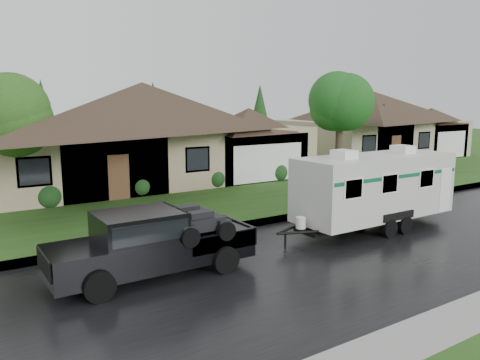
{
  "coord_description": "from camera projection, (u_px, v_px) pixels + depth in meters",
  "views": [
    {
      "loc": [
        -8.16,
        -11.99,
        4.69
      ],
      "look_at": [
        0.93,
        2.0,
        1.86
      ],
      "focal_mm": 35.0,
      "sensor_mm": 36.0,
      "label": 1
    }
  ],
  "objects": [
    {
      "name": "ground",
      "position": [
        250.0,
        248.0,
        15.08
      ],
      "size": [
        140.0,
        140.0,
        0.0
      ],
      "primitive_type": "plane",
      "color": "#1F4A17",
      "rests_on": "ground"
    },
    {
      "name": "road",
      "position": [
        289.0,
        266.0,
        13.43
      ],
      "size": [
        140.0,
        8.0,
        0.01
      ],
      "primitive_type": "cube",
      "color": "black",
      "rests_on": "ground"
    },
    {
      "name": "curb",
      "position": [
        215.0,
        230.0,
        16.93
      ],
      "size": [
        140.0,
        0.5,
        0.15
      ],
      "primitive_type": "cube",
      "color": "gray",
      "rests_on": "ground"
    },
    {
      "name": "lawn",
      "position": [
        107.0,
        180.0,
        27.47
      ],
      "size": [
        140.0,
        26.0,
        0.15
      ],
      "primitive_type": "cube",
      "color": "#1F4A17",
      "rests_on": "ground"
    },
    {
      "name": "house_main",
      "position": [
        149.0,
        120.0,
        27.16
      ],
      "size": [
        19.44,
        10.8,
        6.9
      ],
      "color": "gray",
      "rests_on": "lawn"
    },
    {
      "name": "house_neighbor",
      "position": [
        376.0,
        118.0,
        38.34
      ],
      "size": [
        15.12,
        9.72,
        6.45
      ],
      "color": "tan",
      "rests_on": "lawn"
    },
    {
      "name": "tree_left_green",
      "position": [
        14.0,
        117.0,
        19.09
      ],
      "size": [
        3.39,
        3.39,
        5.62
      ],
      "color": "#382B1E",
      "rests_on": "lawn"
    },
    {
      "name": "tree_right_green",
      "position": [
        340.0,
        106.0,
        28.55
      ],
      "size": [
        3.7,
        3.7,
        6.12
      ],
      "color": "#382B1E",
      "rests_on": "lawn"
    },
    {
      "name": "shrub_row",
      "position": [
        180.0,
        181.0,
        23.74
      ],
      "size": [
        13.6,
        1.0,
        1.0
      ],
      "color": "#143814",
      "rests_on": "lawn"
    },
    {
      "name": "pickup_truck",
      "position": [
        149.0,
        241.0,
        12.5
      ],
      "size": [
        5.47,
        2.08,
        1.82
      ],
      "color": "black",
      "rests_on": "ground"
    },
    {
      "name": "travel_trailer",
      "position": [
        375.0,
        186.0,
        17.12
      ],
      "size": [
        6.75,
        2.37,
        3.03
      ],
      "color": "silver",
      "rests_on": "ground"
    }
  ]
}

